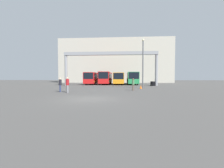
# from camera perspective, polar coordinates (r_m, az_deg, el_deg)

# --- Properties ---
(ground_plane) EXTENTS (200.00, 200.00, 0.00)m
(ground_plane) POSITION_cam_1_polar(r_m,az_deg,el_deg) (12.38, -8.67, -5.62)
(ground_plane) COLOR #514F4C
(building_backdrop) EXTENTS (40.96, 12.00, 15.84)m
(building_backdrop) POSITION_cam_1_polar(r_m,az_deg,el_deg) (58.91, 1.42, 8.40)
(building_backdrop) COLOR #B7B2A3
(building_backdrop) RESTS_ON ground
(overhead_gantry) EXTENTS (20.45, 0.80, 7.39)m
(overhead_gantry) POSITION_cam_1_polar(r_m,az_deg,el_deg) (33.06, -0.68, 9.71)
(overhead_gantry) COLOR gray
(overhead_gantry) RESTS_ON ground
(bus_slot_0) EXTENTS (2.57, 10.99, 3.04)m
(bus_slot_0) POSITION_cam_1_polar(r_m,az_deg,el_deg) (40.53, -7.29, 2.40)
(bus_slot_0) COLOR red
(bus_slot_0) RESTS_ON ground
(bus_slot_1) EXTENTS (2.57, 10.59, 3.18)m
(bus_slot_1) POSITION_cam_1_polar(r_m,az_deg,el_deg) (39.79, -2.38, 2.53)
(bus_slot_1) COLOR red
(bus_slot_1) RESTS_ON ground
(bus_slot_2) EXTENTS (2.62, 11.44, 2.95)m
(bus_slot_2) POSITION_cam_1_polar(r_m,az_deg,el_deg) (39.97, 2.69, 2.34)
(bus_slot_2) COLOR orange
(bus_slot_2) RESTS_ON ground
(bus_slot_3) EXTENTS (2.58, 11.22, 3.10)m
(bus_slot_3) POSITION_cam_1_polar(r_m,az_deg,el_deg) (39.93, 7.73, 2.45)
(bus_slot_3) COLOR #268C4C
(bus_slot_3) RESTS_ON ground
(pedestrian_mid_left) EXTENTS (0.38, 0.38, 1.81)m
(pedestrian_mid_left) POSITION_cam_1_polar(r_m,az_deg,el_deg) (17.87, -16.61, -0.15)
(pedestrian_mid_left) COLOR gray
(pedestrian_mid_left) RESTS_ON ground
(pedestrian_near_center) EXTENTS (0.36, 0.36, 1.73)m
(pedestrian_near_center) POSITION_cam_1_polar(r_m,az_deg,el_deg) (19.18, -19.14, -0.15)
(pedestrian_near_center) COLOR navy
(pedestrian_near_center) RESTS_ON ground
(pedestrian_near_right) EXTENTS (0.34, 0.34, 1.65)m
(pedestrian_near_right) POSITION_cam_1_polar(r_m,az_deg,el_deg) (20.34, 8.06, -0.02)
(pedestrian_near_right) COLOR brown
(pedestrian_near_right) RESTS_ON ground
(traffic_cone) EXTENTS (0.38, 0.38, 0.59)m
(traffic_cone) POSITION_cam_1_polar(r_m,az_deg,el_deg) (24.10, 10.91, -1.06)
(traffic_cone) COLOR orange
(traffic_cone) RESTS_ON ground
(tire_stack) EXTENTS (1.04, 1.04, 0.96)m
(tire_stack) POSITION_cam_1_polar(r_m,az_deg,el_deg) (33.07, 15.25, 0.14)
(tire_stack) COLOR black
(tire_stack) RESTS_ON ground
(lamp_post) EXTENTS (0.36, 0.36, 7.89)m
(lamp_post) POSITION_cam_1_polar(r_m,az_deg,el_deg) (24.57, 11.71, 8.36)
(lamp_post) COLOR #595B60
(lamp_post) RESTS_ON ground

